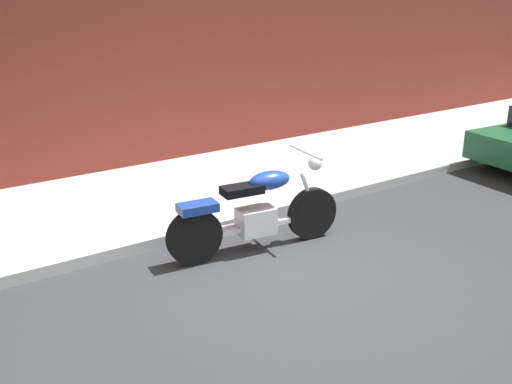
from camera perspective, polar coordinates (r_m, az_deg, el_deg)
name	(u,v)px	position (r m, az deg, el deg)	size (l,w,h in m)	color
ground_plane	(281,269)	(6.89, 2.41, -7.26)	(60.00, 60.00, 0.00)	#303335
sidewalk	(171,195)	(9.02, -7.94, -0.27)	(22.13, 2.91, 0.14)	#ACACAC
motorcycle	(256,213)	(7.16, -0.03, -1.95)	(2.22, 0.71, 1.16)	black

